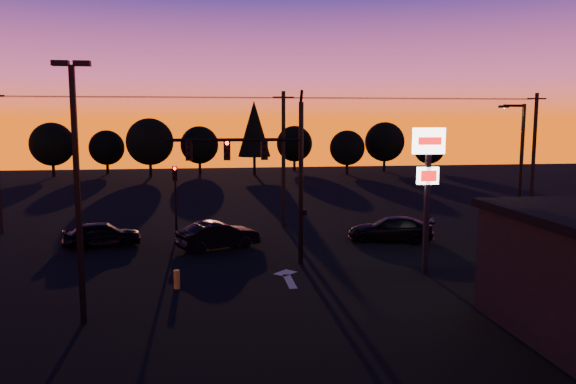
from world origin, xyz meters
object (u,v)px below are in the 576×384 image
parking_lot_light (77,176)px  car_mid (218,235)px  streetlight (519,170)px  car_right (391,229)px  secondary_signal (175,191)px  car_left (102,234)px  bollard (177,279)px  pylon_sign (428,169)px  suv_parked (550,272)px  traffic_signal_mast (269,166)px

parking_lot_light → car_mid: (5.00, 10.91, -4.51)m
streetlight → car_right: 7.84m
parking_lot_light → secondary_signal: bearing=80.2°
car_left → car_mid: (6.50, -1.40, 0.03)m
car_left → bollard: bearing=-164.7°
pylon_sign → suv_parked: bearing=-33.3°
parking_lot_light → suv_parked: parking_lot_light is taller
secondary_signal → pylon_sign: 15.75m
parking_lot_light → bollard: 6.84m
secondary_signal → suv_parked: secondary_signal is taller
pylon_sign → car_left: size_ratio=1.59×
car_left → car_right: car_left is taller
pylon_sign → car_mid: pylon_sign is taller
traffic_signal_mast → car_left: (-8.91, 5.31, -4.21)m
secondary_signal → car_right: bearing=-13.5°
traffic_signal_mast → secondary_signal: size_ratio=1.97×
pylon_sign → streetlight: 8.00m
bollard → suv_parked: (15.88, -2.12, 0.27)m
car_right → suv_parked: 10.57m
car_mid → streetlight: bearing=-121.9°
traffic_signal_mast → car_right: traffic_signal_mast is taller
bollard → suv_parked: bearing=-7.6°
car_right → secondary_signal: bearing=-85.7°
car_mid → pylon_sign: bearing=-147.6°
streetlight → bollard: 19.38m
car_left → pylon_sign: bearing=-128.6°
parking_lot_light → streetlight: parking_lot_light is taller
car_mid → suv_parked: 16.79m
car_left → car_mid: 6.65m
secondary_signal → bollard: size_ratio=5.45×
parking_lot_light → bollard: bearing=50.2°
traffic_signal_mast → car_left: size_ratio=2.01×
traffic_signal_mast → car_right: 9.88m
streetlight → bollard: (-18.34, -4.81, -4.02)m
bollard → traffic_signal_mast: bearing=37.4°
bollard → secondary_signal: bearing=93.0°
bollard → suv_parked: 16.02m
parking_lot_light → car_mid: bearing=65.4°
car_left → car_mid: car_mid is taller
car_left → car_mid: size_ratio=0.93×
pylon_sign → parking_lot_light: bearing=-162.8°
secondary_signal → pylon_sign: size_ratio=0.64×
secondary_signal → car_right: 13.19m
streetlight → car_left: streetlight is taller
secondary_signal → car_left: (-4.00, -2.18, -2.13)m
secondary_signal → car_left: secondary_signal is taller
secondary_signal → car_mid: (2.50, -3.58, -2.11)m
pylon_sign → streetlight: bearing=30.1°
secondary_signal → car_mid: secondary_signal is taller
parking_lot_light → streetlight: 23.05m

